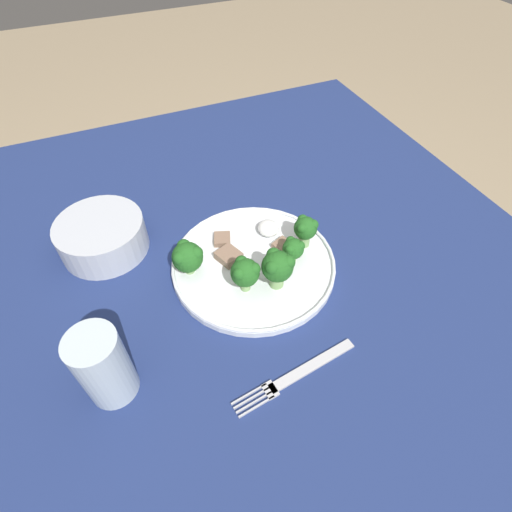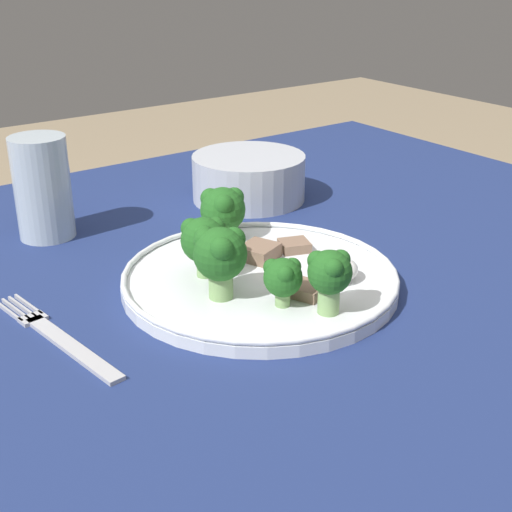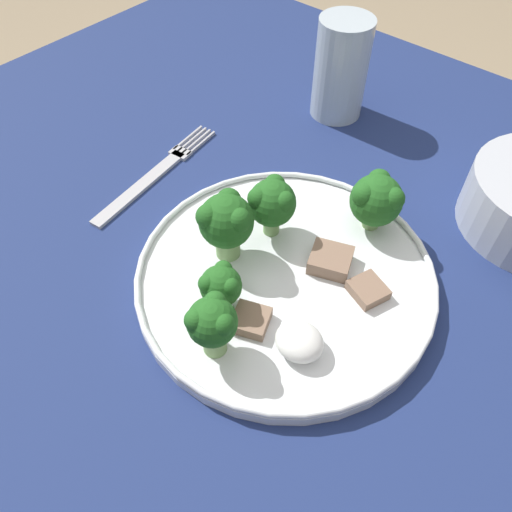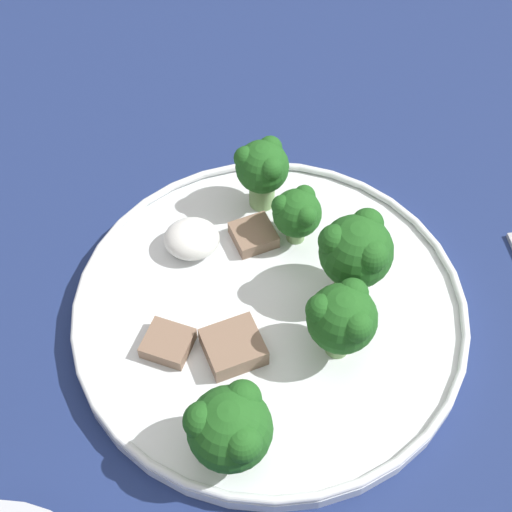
{
  "view_description": "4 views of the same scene",
  "coord_description": "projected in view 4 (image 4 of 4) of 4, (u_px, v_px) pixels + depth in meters",
  "views": [
    {
      "loc": [
        -0.43,
        0.19,
        1.28
      ],
      "look_at": [
        -0.04,
        0.02,
        0.8
      ],
      "focal_mm": 28.0,
      "sensor_mm": 36.0,
      "label": 1
    },
    {
      "loc": [
        -0.4,
        -0.51,
        1.07
      ],
      "look_at": [
        -0.03,
        -0.01,
        0.79
      ],
      "focal_mm": 50.0,
      "sensor_mm": 36.0,
      "label": 2
    },
    {
      "loc": [
        0.16,
        -0.22,
        1.13
      ],
      "look_at": [
        -0.03,
        -0.0,
        0.78
      ],
      "focal_mm": 35.0,
      "sensor_mm": 36.0,
      "label": 3
    },
    {
      "loc": [
        -0.0,
        0.29,
        1.19
      ],
      "look_at": [
        -0.0,
        -0.01,
        0.78
      ],
      "focal_mm": 50.0,
      "sensor_mm": 36.0,
      "label": 4
    }
  ],
  "objects": [
    {
      "name": "sauce_dollop",
      "position": [
        191.0,
        239.0,
        0.53
      ],
      "size": [
        0.04,
        0.04,
        0.02
      ],
      "color": "white",
      "rests_on": "dinner_plate"
    },
    {
      "name": "broccoli_floret_center_back",
      "position": [
        342.0,
        318.0,
        0.46
      ],
      "size": [
        0.05,
        0.05,
        0.06
      ],
      "color": "#7FA866",
      "rests_on": "dinner_plate"
    },
    {
      "name": "meat_slice_middle_slice",
      "position": [
        167.0,
        343.0,
        0.49
      ],
      "size": [
        0.04,
        0.04,
        0.01
      ],
      "color": "#846651",
      "rests_on": "dinner_plate"
    },
    {
      "name": "meat_slice_front_slice",
      "position": [
        233.0,
        347.0,
        0.48
      ],
      "size": [
        0.05,
        0.05,
        0.02
      ],
      "color": "#846651",
      "rests_on": "dinner_plate"
    },
    {
      "name": "broccoli_floret_front_left",
      "position": [
        229.0,
        428.0,
        0.42
      ],
      "size": [
        0.05,
        0.05,
        0.06
      ],
      "color": "#7FA866",
      "rests_on": "dinner_plate"
    },
    {
      "name": "broccoli_floret_near_rim_left",
      "position": [
        297.0,
        213.0,
        0.53
      ],
      "size": [
        0.04,
        0.04,
        0.05
      ],
      "color": "#7FA866",
      "rests_on": "dinner_plate"
    },
    {
      "name": "table",
      "position": [
        254.0,
        362.0,
        0.61
      ],
      "size": [
        1.15,
        1.01,
        0.75
      ],
      "color": "navy",
      "rests_on": "ground_plane"
    },
    {
      "name": "meat_slice_rear_slice",
      "position": [
        248.0,
        235.0,
        0.54
      ],
      "size": [
        0.04,
        0.04,
        0.01
      ],
      "color": "#846651",
      "rests_on": "dinner_plate"
    },
    {
      "name": "dinner_plate",
      "position": [
        269.0,
        310.0,
        0.51
      ],
      "size": [
        0.28,
        0.28,
        0.02
      ],
      "color": "white",
      "rests_on": "table"
    },
    {
      "name": "broccoli_floret_center_left",
      "position": [
        355.0,
        251.0,
        0.48
      ],
      "size": [
        0.05,
        0.05,
        0.07
      ],
      "color": "#7FA866",
      "rests_on": "dinner_plate"
    },
    {
      "name": "broccoli_floret_back_left",
      "position": [
        262.0,
        168.0,
        0.54
      ],
      "size": [
        0.04,
        0.04,
        0.06
      ],
      "color": "#7FA866",
      "rests_on": "dinner_plate"
    }
  ]
}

